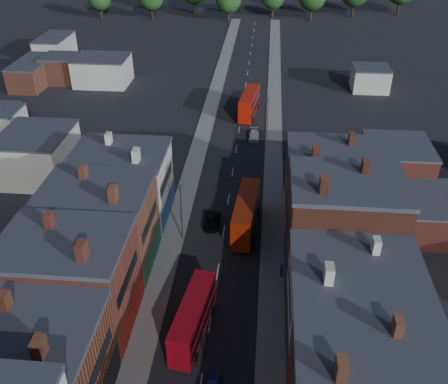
% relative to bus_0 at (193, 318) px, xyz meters
% --- Properties ---
extents(pavement_west, '(3.00, 200.00, 0.12)m').
position_rel_bus_0_xyz_m(pavement_west, '(-5.00, 35.74, -2.28)').
color(pavement_west, gray).
rests_on(pavement_west, ground).
extents(pavement_east, '(3.00, 200.00, 0.12)m').
position_rel_bus_0_xyz_m(pavement_east, '(8.00, 35.74, -2.28)').
color(pavement_east, gray).
rests_on(pavement_east, ground).
extents(lamp_post_2, '(0.25, 0.70, 8.12)m').
position_rel_bus_0_xyz_m(lamp_post_2, '(-3.70, 15.74, 2.37)').
color(lamp_post_2, slate).
rests_on(lamp_post_2, ground).
extents(lamp_post_3, '(0.25, 0.70, 8.12)m').
position_rel_bus_0_xyz_m(lamp_post_3, '(6.70, 45.74, 2.37)').
color(lamp_post_3, slate).
rests_on(lamp_post_3, ground).
extents(bus_0, '(3.64, 10.24, 4.33)m').
position_rel_bus_0_xyz_m(bus_0, '(0.00, 0.00, 0.00)').
color(bus_0, '#B10A17').
rests_on(bus_0, ground).
extents(bus_1, '(3.40, 11.22, 4.78)m').
position_rel_bus_0_xyz_m(bus_1, '(4.36, 18.66, 0.24)').
color(bus_1, '#B3250A').
rests_on(bus_1, ground).
extents(bus_2, '(3.75, 10.99, 4.65)m').
position_rel_bus_0_xyz_m(bus_2, '(3.00, 56.71, 0.17)').
color(bus_2, '#BA1608').
rests_on(bus_2, ground).
extents(car_2, '(2.25, 4.63, 1.27)m').
position_rel_bus_0_xyz_m(car_2, '(-0.24, 19.26, -1.70)').
color(car_2, black).
rests_on(car_2, ground).
extents(car_3, '(1.92, 4.48, 1.29)m').
position_rel_bus_0_xyz_m(car_3, '(4.39, 46.32, -1.69)').
color(car_3, silver).
rests_on(car_3, ground).
extents(ped_3, '(0.79, 1.14, 1.78)m').
position_rel_bus_0_xyz_m(ped_3, '(9.07, 9.60, -1.32)').
color(ped_3, '#59554C').
rests_on(ped_3, pavement_east).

